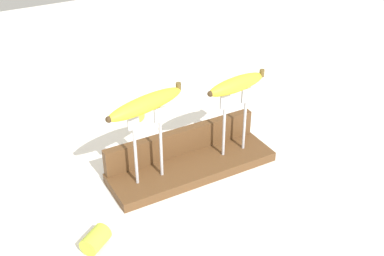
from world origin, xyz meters
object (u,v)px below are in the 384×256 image
Objects in this scene: banana_raised_right at (237,84)px; banana_chunk_near at (96,239)px; fork_stand_right at (235,116)px; banana_chunk_far at (136,114)px; fork_stand_left at (148,139)px; banana_raised_left at (146,104)px.

banana_chunk_near is (-0.41, -0.12, -0.19)m from banana_raised_right.
banana_chunk_far is at bearing 113.68° from fork_stand_right.
banana_chunk_near is at bearing -163.18° from banana_raised_right.
fork_stand_right is 1.00× the size of banana_raised_right.
banana_chunk_far is at bearing 72.29° from fork_stand_left.
banana_raised_left is at bearing -165.93° from fork_stand_left.
banana_chunk_near is (-0.18, -0.12, -0.20)m from banana_raised_left.
banana_chunk_near reaches higher than banana_chunk_far.
fork_stand_left is at bearing 180.00° from fork_stand_right.
fork_stand_right reaches higher than banana_chunk_far.
banana_raised_left reaches higher than banana_chunk_far.
banana_chunk_near is at bearing -163.19° from fork_stand_right.
fork_stand_right is 0.84× the size of banana_raised_left.
fork_stand_right is 0.25m from banana_raised_left.
fork_stand_left is 0.23m from fork_stand_right.
banana_raised_right reaches higher than fork_stand_right.
banana_raised_left reaches higher than banana_raised_right.
banana_raised_right is (-0.00, -0.00, 0.09)m from fork_stand_right.
banana_raised_left is (-0.23, -0.00, 0.10)m from fork_stand_right.
fork_stand_right reaches higher than banana_chunk_near.
fork_stand_right is at bearing 0.00° from banana_raised_left.
banana_raised_right is 2.44× the size of banana_chunk_near.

